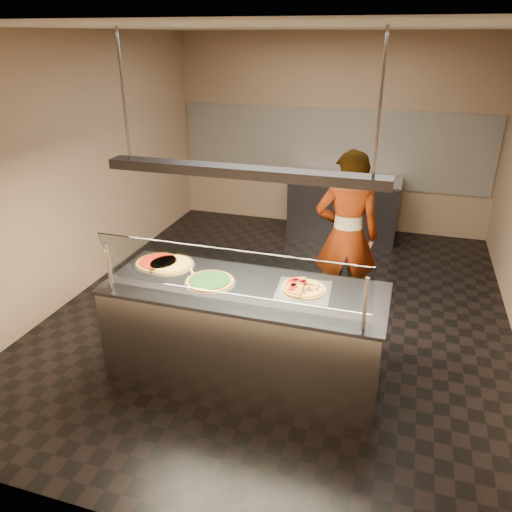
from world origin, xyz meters
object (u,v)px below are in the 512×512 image
(half_pizza_sausage, at_px, (314,289))
(pizza_spatula, at_px, (198,273))
(serving_counter, at_px, (245,332))
(perforated_tray, at_px, (303,290))
(pizza_spinach, at_px, (210,281))
(heat_lamp_housing, at_px, (243,172))
(prep_table, at_px, (343,207))
(pizza_tomato, at_px, (158,262))
(pizza_cheese, at_px, (170,264))
(worker, at_px, (347,237))
(sneeze_guard, at_px, (230,273))
(half_pizza_pepperoni, at_px, (293,286))

(half_pizza_sausage, height_order, pizza_spatula, half_pizza_sausage)
(serving_counter, bearing_deg, perforated_tray, 9.48)
(perforated_tray, xyz_separation_m, pizza_spatula, (-0.98, -0.01, 0.02))
(serving_counter, xyz_separation_m, pizza_spinach, (-0.32, -0.01, 0.48))
(heat_lamp_housing, bearing_deg, pizza_spatula, 170.85)
(perforated_tray, xyz_separation_m, prep_table, (-0.17, 3.76, -0.47))
(pizza_tomato, bearing_deg, pizza_cheese, -4.21)
(prep_table, bearing_deg, perforated_tray, -87.46)
(worker, bearing_deg, heat_lamp_housing, 54.31)
(pizza_tomato, distance_m, prep_table, 3.87)
(serving_counter, relative_size, half_pizza_sausage, 6.25)
(serving_counter, relative_size, pizza_cheese, 5.29)
(pizza_tomato, xyz_separation_m, worker, (1.63, 1.18, 0.00))
(perforated_tray, bearing_deg, pizza_tomato, 174.56)
(perforated_tray, xyz_separation_m, pizza_spinach, (-0.82, -0.09, 0.01))
(half_pizza_sausage, bearing_deg, pizza_cheese, 174.79)
(prep_table, xyz_separation_m, heat_lamp_housing, (-0.34, -3.85, 1.48))
(half_pizza_sausage, relative_size, pizza_cheese, 0.85)
(sneeze_guard, height_order, heat_lamp_housing, heat_lamp_housing)
(half_pizza_sausage, relative_size, prep_table, 0.23)
(serving_counter, distance_m, prep_table, 3.86)
(prep_table, bearing_deg, serving_counter, -95.03)
(pizza_cheese, xyz_separation_m, heat_lamp_housing, (0.81, -0.21, 1.01))
(sneeze_guard, xyz_separation_m, half_pizza_sausage, (0.60, 0.43, -0.27))
(pizza_cheese, height_order, prep_table, pizza_cheese)
(perforated_tray, xyz_separation_m, heat_lamp_housing, (-0.51, -0.08, 1.01))
(sneeze_guard, height_order, prep_table, sneeze_guard)
(sneeze_guard, bearing_deg, worker, 68.49)
(sneeze_guard, relative_size, heat_lamp_housing, 0.96)
(pizza_spatula, relative_size, heat_lamp_housing, 0.12)
(pizza_cheese, bearing_deg, sneeze_guard, -34.42)
(perforated_tray, height_order, half_pizza_pepperoni, half_pizza_pepperoni)
(pizza_tomato, bearing_deg, prep_table, 70.50)
(pizza_tomato, distance_m, heat_lamp_housing, 1.40)
(serving_counter, relative_size, heat_lamp_housing, 1.07)
(pizza_spinach, relative_size, heat_lamp_housing, 0.20)
(half_pizza_sausage, bearing_deg, half_pizza_pepperoni, 179.60)
(serving_counter, xyz_separation_m, heat_lamp_housing, (0.00, 0.00, 1.48))
(half_pizza_pepperoni, bearing_deg, worker, 78.21)
(worker, bearing_deg, pizza_cheese, 28.93)
(serving_counter, height_order, perforated_tray, perforated_tray)
(serving_counter, bearing_deg, half_pizza_sausage, 8.06)
(sneeze_guard, xyz_separation_m, worker, (0.69, 1.75, -0.28))
(pizza_spatula, bearing_deg, prep_table, 77.84)
(half_pizza_pepperoni, bearing_deg, pizza_spinach, -172.62)
(pizza_cheese, height_order, pizza_spatula, pizza_spatula)
(sneeze_guard, height_order, worker, worker)
(perforated_tray, distance_m, heat_lamp_housing, 1.14)
(pizza_cheese, bearing_deg, half_pizza_pepperoni, -5.92)
(half_pizza_pepperoni, bearing_deg, perforated_tray, -0.86)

